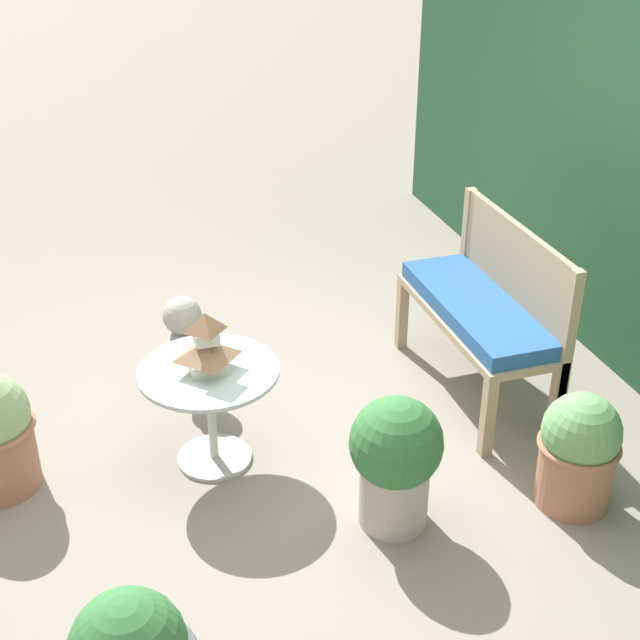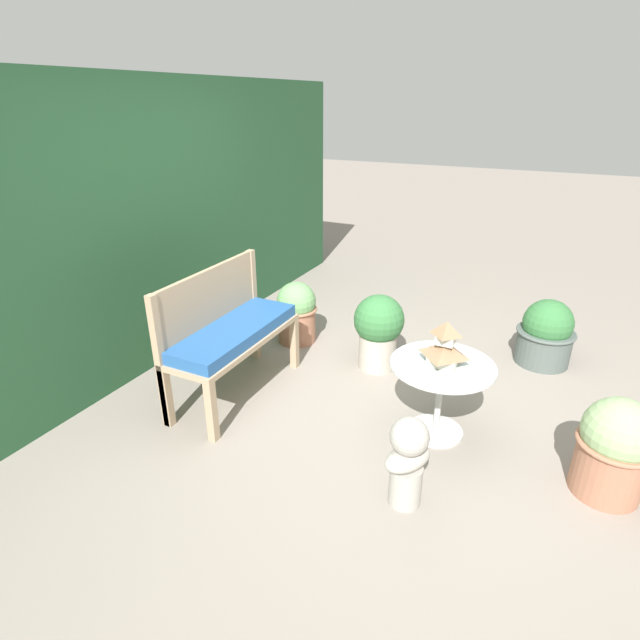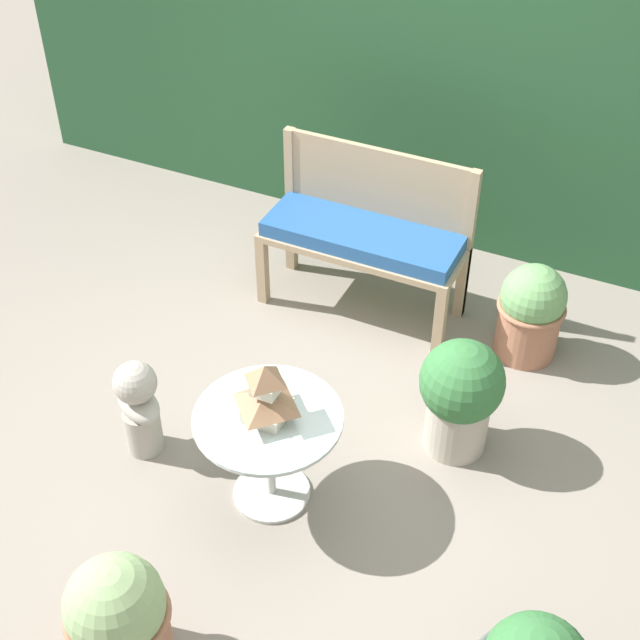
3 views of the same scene
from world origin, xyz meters
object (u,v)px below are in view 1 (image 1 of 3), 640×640
Objects in this scene: garden_bench at (477,315)px; pagoda_birdhouse at (207,346)px; potted_plant_table_near at (395,458)px; potted_plant_hedge_corner at (578,450)px; garden_bust at (184,339)px; patio_table at (210,389)px.

pagoda_birdhouse is (0.19, -1.55, 0.19)m from garden_bench.
potted_plant_hedge_corner is at bearing 81.28° from potted_plant_table_near.
garden_bench is at bearing 136.92° from potted_plant_table_near.
garden_bust is 0.96× the size of potted_plant_hedge_corner.
pagoda_birdhouse is 1.83m from potted_plant_hedge_corner.
garden_bench reaches higher than garden_bust.
patio_table is at bearing -118.14° from potted_plant_hedge_corner.
patio_table is at bearing 29.06° from garden_bust.
pagoda_birdhouse is 1.05m from potted_plant_table_near.
garden_bench is at bearing 96.94° from patio_table.
garden_bench is 2.11× the size of garden_bust.
pagoda_birdhouse reaches higher than garden_bust.
garden_bench is at bearing -178.19° from potted_plant_hedge_corner.
garden_bench is 1.57m from pagoda_birdhouse.
garden_bench is 1.82× the size of potted_plant_table_near.
pagoda_birdhouse is at bearing -118.14° from potted_plant_hedge_corner.
garden_bench is 2.03× the size of potted_plant_hedge_corner.
garden_bench reaches higher than patio_table.
pagoda_birdhouse is (-0.00, 0.00, 0.25)m from patio_table.
pagoda_birdhouse is at bearing -83.06° from garden_bench.
potted_plant_hedge_corner is at bearing 61.86° from pagoda_birdhouse.
potted_plant_table_near is at bearing 44.80° from pagoda_birdhouse.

